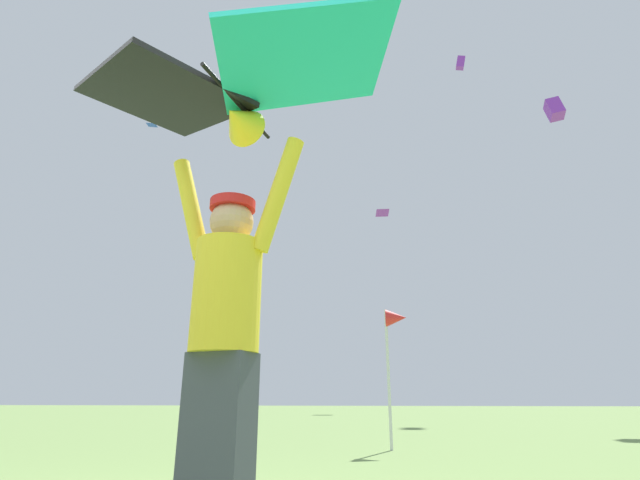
% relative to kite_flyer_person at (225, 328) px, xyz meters
% --- Properties ---
extents(kite_flyer_person, '(0.81, 0.39, 1.92)m').
position_rel_kite_flyer_person_xyz_m(kite_flyer_person, '(0.00, 0.00, 0.00)').
color(kite_flyer_person, '#424751').
rests_on(kite_flyer_person, ground).
extents(held_stunt_kite, '(1.99, 1.19, 0.42)m').
position_rel_kite_flyer_person_xyz_m(held_stunt_kite, '(-0.01, -0.09, 1.33)').
color(held_stunt_kite, black).
extents(distant_kite_purple_mid_right, '(1.20, 1.18, 0.41)m').
position_rel_kite_flyer_person_xyz_m(distant_kite_purple_mid_right, '(-0.63, 28.10, 11.88)').
color(distant_kite_purple_mid_right, purple).
extents(distant_kite_purple_far_center, '(0.63, 0.54, 0.86)m').
position_rel_kite_flyer_person_xyz_m(distant_kite_purple_far_center, '(4.85, 23.21, 19.48)').
color(distant_kite_purple_far_center, purple).
extents(distant_kite_purple_mid_left, '(0.60, 0.64, 0.90)m').
position_rel_kite_flyer_person_xyz_m(distant_kite_purple_mid_left, '(6.42, 13.77, 9.62)').
color(distant_kite_purple_mid_left, purple).
extents(distant_kite_blue_low_right, '(0.60, 0.60, 0.12)m').
position_rel_kite_flyer_person_xyz_m(distant_kite_blue_low_right, '(-10.32, 14.91, 11.73)').
color(distant_kite_blue_low_right, blue).
extents(marker_flag, '(0.30, 0.24, 1.81)m').
position_rel_kite_flyer_person_xyz_m(marker_flag, '(0.67, 4.42, 0.63)').
color(marker_flag, silver).
rests_on(marker_flag, ground).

